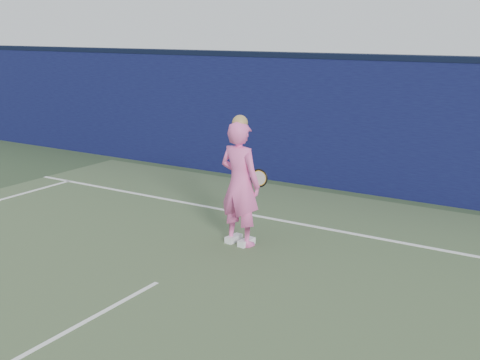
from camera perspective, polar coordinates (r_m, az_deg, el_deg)
The scene contains 6 objects.
ground at distance 6.95m, azimuth -13.27°, elevation -12.38°, with size 80.00×80.00×0.00m, color #314128.
backstop_wall at distance 11.85m, azimuth 9.09°, elevation 5.23°, with size 24.00×0.40×2.50m, color #0C0D36.
wall_cap at distance 11.72m, azimuth 9.34°, elevation 11.52°, with size 24.00×0.42×0.10m, color black.
player at distance 8.57m, azimuth 0.00°, elevation -0.32°, with size 0.71×0.51×1.90m.
racket at distance 8.91m, azimuth 1.69°, elevation 0.17°, with size 0.52×0.14×0.28m.
court_lines at distance 6.74m, azimuth -15.29°, elevation -13.26°, with size 11.00×12.04×0.01m.
Camera 1 is at (4.50, -4.31, 3.07)m, focal length 45.00 mm.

